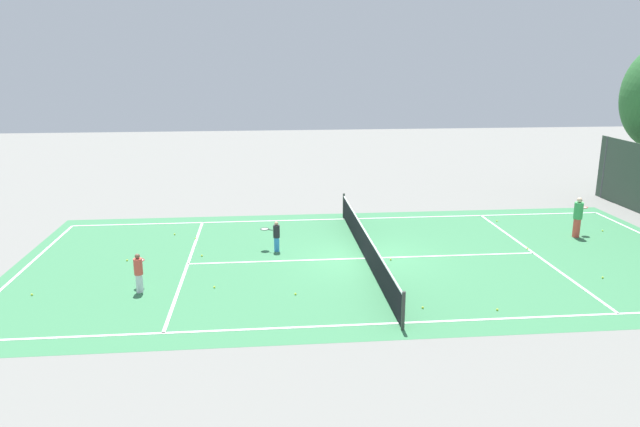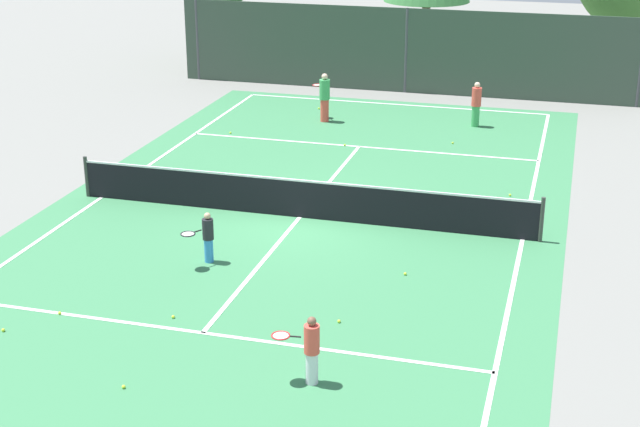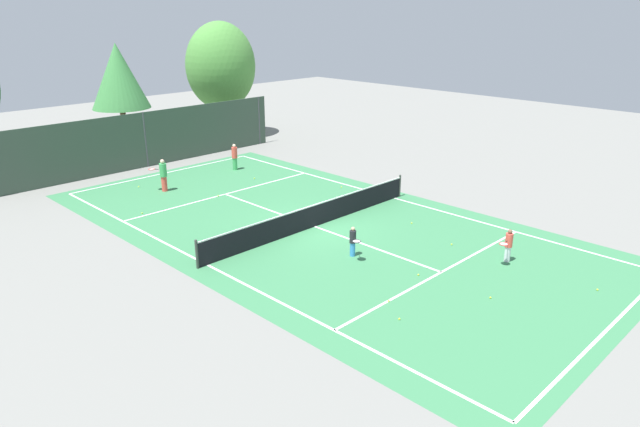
{
  "view_description": "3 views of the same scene",
  "coord_description": "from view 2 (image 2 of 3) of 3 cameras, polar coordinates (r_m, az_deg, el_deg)",
  "views": [
    {
      "loc": [
        20.3,
        -3.63,
        7.1
      ],
      "look_at": [
        -1.41,
        -1.53,
        1.37
      ],
      "focal_mm": 33.33,
      "sensor_mm": 36.0,
      "label": 1
    },
    {
      "loc": [
        6.44,
        -21.16,
        8.47
      ],
      "look_at": [
        1.13,
        -2.15,
        1.0
      ],
      "focal_mm": 52.99,
      "sensor_mm": 36.0,
      "label": 2
    },
    {
      "loc": [
        -16.12,
        -16.39,
        8.84
      ],
      "look_at": [
        -0.56,
        -0.89,
        0.96
      ],
      "focal_mm": 32.33,
      "sensor_mm": 36.0,
      "label": 3
    }
  ],
  "objects": [
    {
      "name": "tennis_ball_1",
      "position": [
        29.6,
        1.51,
        4.16
      ],
      "size": [
        0.07,
        0.07,
        0.07
      ],
      "primitive_type": "sphere",
      "color": "#CCE533",
      "rests_on": "ground_plane"
    },
    {
      "name": "tennis_ball_4",
      "position": [
        34.02,
        -0.07,
        6.37
      ],
      "size": [
        0.07,
        0.07,
        0.07
      ],
      "primitive_type": "sphere",
      "color": "#CCE533",
      "rests_on": "ground_plane"
    },
    {
      "name": "tennis_ball_12",
      "position": [
        19.08,
        -18.59,
        -6.69
      ],
      "size": [
        0.07,
        0.07,
        0.07
      ],
      "primitive_type": "sphere",
      "color": "#CCE533",
      "rests_on": "ground_plane"
    },
    {
      "name": "player_2",
      "position": [
        32.23,
        0.27,
        7.06
      ],
      "size": [
        0.8,
        0.84,
        1.66
      ],
      "color": "#E54C3F",
      "rests_on": "ground_plane"
    },
    {
      "name": "tennis_ball_0",
      "position": [
        30.11,
        8.02,
        4.25
      ],
      "size": [
        0.07,
        0.07,
        0.07
      ],
      "primitive_type": "sphere",
      "color": "#CCE533",
      "rests_on": "ground_plane"
    },
    {
      "name": "player_1",
      "position": [
        21.0,
        -6.84,
        -1.4
      ],
      "size": [
        0.64,
        0.79,
        1.17
      ],
      "color": "#388CD8",
      "rests_on": "ground_plane"
    },
    {
      "name": "tennis_net",
      "position": [
        23.51,
        -1.23,
        0.93
      ],
      "size": [
        11.9,
        0.1,
        1.1
      ],
      "color": "#333833",
      "rests_on": "ground_plane"
    },
    {
      "name": "tennis_ball_6",
      "position": [
        24.38,
        0.04,
        0.48
      ],
      "size": [
        0.07,
        0.07,
        0.07
      ],
      "primitive_type": "sphere",
      "color": "#CCE533",
      "rests_on": "ground_plane"
    },
    {
      "name": "tennis_ball_5",
      "position": [
        31.07,
        -5.43,
        4.88
      ],
      "size": [
        0.07,
        0.07,
        0.07
      ],
      "primitive_type": "sphere",
      "color": "#CCE533",
      "rests_on": "ground_plane"
    },
    {
      "name": "player_0",
      "position": [
        32.05,
        9.41,
        6.55
      ],
      "size": [
        0.32,
        0.32,
        1.51
      ],
      "color": "#3FA559",
      "rests_on": "ground_plane"
    },
    {
      "name": "court_surface",
      "position": [
        23.68,
        -1.22,
        -0.23
      ],
      "size": [
        13.0,
        25.0,
        0.01
      ],
      "color": "#387A4C",
      "rests_on": "ground_plane"
    },
    {
      "name": "tennis_ball_7",
      "position": [
        23.7,
        10.12,
        -0.47
      ],
      "size": [
        0.07,
        0.07,
        0.07
      ],
      "primitive_type": "sphere",
      "color": "#CCE533",
      "rests_on": "ground_plane"
    },
    {
      "name": "tennis_ball_10",
      "position": [
        19.43,
        -15.45,
        -5.81
      ],
      "size": [
        0.07,
        0.07,
        0.07
      ],
      "primitive_type": "sphere",
      "color": "#CCE533",
      "rests_on": "ground_plane"
    },
    {
      "name": "ground_plane",
      "position": [
        23.68,
        -1.22,
        -0.23
      ],
      "size": [
        80.0,
        80.0,
        0.0
      ],
      "primitive_type": "plane",
      "color": "slate"
    },
    {
      "name": "player_3",
      "position": [
        16.16,
        -0.59,
        -8.17
      ],
      "size": [
        0.85,
        0.39,
        1.26
      ],
      "color": "silver",
      "rests_on": "ground_plane"
    },
    {
      "name": "tennis_ball_2",
      "position": [
        18.82,
        -8.86,
        -6.18
      ],
      "size": [
        0.07,
        0.07,
        0.07
      ],
      "primitive_type": "sphere",
      "color": "#CCE533",
      "rests_on": "ground_plane"
    },
    {
      "name": "tennis_ball_11",
      "position": [
        25.66,
        11.4,
        1.1
      ],
      "size": [
        0.07,
        0.07,
        0.07
      ],
      "primitive_type": "sphere",
      "color": "#CCE533",
      "rests_on": "ground_plane"
    },
    {
      "name": "tennis_ball_9",
      "position": [
        16.65,
        -11.78,
        -10.21
      ],
      "size": [
        0.07,
        0.07,
        0.07
      ],
      "primitive_type": "sphere",
      "color": "#CCE533",
      "rests_on": "ground_plane"
    },
    {
      "name": "tennis_ball_13",
      "position": [
        18.43,
        1.16,
        -6.52
      ],
      "size": [
        0.07,
        0.07,
        0.07
      ],
      "primitive_type": "sphere",
      "color": "#CCE533",
      "rests_on": "ground_plane"
    },
    {
      "name": "tennis_ball_3",
      "position": [
        20.51,
        5.17,
        -3.65
      ],
      "size": [
        0.07,
        0.07,
        0.07
      ],
      "primitive_type": "sphere",
      "color": "#CCE533",
      "rests_on": "ground_plane"
    },
    {
      "name": "perimeter_fence",
      "position": [
        36.4,
        5.22,
        9.76
      ],
      "size": [
        18.0,
        0.12,
        3.2
      ],
      "color": "#384C3D",
      "rests_on": "ground_plane"
    }
  ]
}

